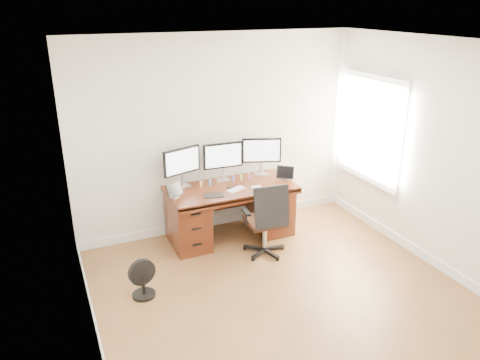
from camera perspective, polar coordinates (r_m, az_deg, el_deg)
name	(u,v)px	position (r m, az deg, el deg)	size (l,w,h in m)	color
ground	(297,310)	(5.16, 6.98, -15.50)	(4.50, 4.50, 0.00)	brown
back_wall	(218,135)	(6.41, -2.71, 5.54)	(4.00, 0.10, 2.70)	white
right_wall	(451,162)	(5.81, 24.29, 2.05)	(0.10, 4.50, 2.70)	white
desk	(230,210)	(6.37, -1.20, -3.63)	(1.70, 0.80, 0.75)	#471D0E
office_chair	(266,231)	(5.97, 3.20, -6.27)	(0.58, 0.57, 0.99)	black
floor_fan	(143,279)	(5.32, -11.79, -11.75)	(0.31, 0.26, 0.44)	black
monitor_left	(182,162)	(6.15, -7.10, 2.14)	(0.54, 0.20, 0.53)	silver
monitor_center	(223,157)	(6.33, -2.08, 2.84)	(0.55, 0.15, 0.53)	silver
monitor_right	(262,152)	(6.55, 2.64, 3.47)	(0.53, 0.22, 0.53)	silver
tablet_left	(175,191)	(5.90, -7.95, -1.34)	(0.24, 0.18, 0.19)	silver
tablet_right	(285,173)	(6.46, 5.56, 0.79)	(0.23, 0.20, 0.19)	silver
keyboard	(236,189)	(6.10, -0.49, -1.15)	(0.26, 0.11, 0.01)	white
trackpad	(257,188)	(6.16, 2.10, -0.95)	(0.14, 0.14, 0.01)	silver
drawing_tablet	(214,195)	(5.93, -3.21, -1.89)	(0.24, 0.15, 0.01)	black
phone	(232,188)	(6.16, -0.94, -0.92)	(0.14, 0.07, 0.01)	black
figurine_orange	(201,184)	(6.20, -4.78, -0.43)	(0.04, 0.04, 0.09)	#E79C53
figurine_blue	(210,182)	(6.24, -3.69, -0.26)	(0.04, 0.04, 0.09)	#5D92DB
figurine_brown	(217,181)	(6.27, -2.80, -0.12)	(0.04, 0.04, 0.09)	#8F6848
figurine_purple	(233,178)	(6.35, -0.82, 0.19)	(0.04, 0.04, 0.09)	#8463DF
figurine_yellow	(241,177)	(6.40, 0.14, 0.34)	(0.04, 0.04, 0.09)	#D7C162
figurine_pink	(249,176)	(6.45, 1.16, 0.50)	(0.04, 0.04, 0.09)	pink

